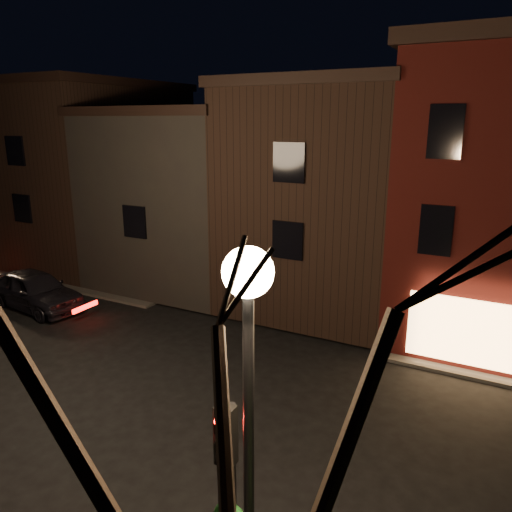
{
  "coord_description": "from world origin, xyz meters",
  "views": [
    {
      "loc": [
        8.82,
        -10.71,
        7.96
      ],
      "look_at": [
        0.61,
        4.66,
        3.2
      ],
      "focal_mm": 35.0,
      "sensor_mm": 36.0,
      "label": 1
    }
  ],
  "objects": [
    {
      "name": "row_building_b",
      "position": [
        -5.75,
        10.5,
        4.33
      ],
      "size": [
        7.8,
        10.3,
        8.4
      ],
      "color": "black",
      "rests_on": "ground"
    },
    {
      "name": "bare_tree_right",
      "position": [
        7.5,
        -8.5,
        6.15
      ],
      "size": [
        6.4,
        6.4,
        8.5
      ],
      "color": "black",
      "rests_on": "sidewalk_near_right"
    },
    {
      "name": "sidewalk_far_left",
      "position": [
        -20.0,
        20.0,
        0.06
      ],
      "size": [
        30.0,
        30.0,
        0.12
      ],
      "primitive_type": "cube",
      "color": "#2D2B28",
      "rests_on": "ground"
    },
    {
      "name": "traffic_signal",
      "position": [
        5.6,
        -5.51,
        2.81
      ],
      "size": [
        0.58,
        0.38,
        4.05
      ],
      "color": "black",
      "rests_on": "sidewalk_near_right"
    },
    {
      "name": "ground",
      "position": [
        0.0,
        0.0,
        0.0
      ],
      "size": [
        120.0,
        120.0,
        0.0
      ],
      "primitive_type": "plane",
      "color": "black",
      "rests_on": "ground"
    },
    {
      "name": "parked_car_a",
      "position": [
        -9.26,
        2.81,
        0.84
      ],
      "size": [
        5.14,
        2.5,
        1.69
      ],
      "primitive_type": "imported",
      "rotation": [
        0.0,
        0.0,
        1.47
      ],
      "color": "black",
      "rests_on": "ground"
    },
    {
      "name": "row_building_a",
      "position": [
        1.5,
        10.5,
        4.83
      ],
      "size": [
        7.3,
        10.3,
        9.4
      ],
      "color": "black",
      "rests_on": "ground"
    },
    {
      "name": "row_building_c",
      "position": [
        -13.0,
        10.5,
        5.08
      ],
      "size": [
        7.3,
        10.3,
        9.9
      ],
      "color": "black",
      "rests_on": "ground"
    },
    {
      "name": "street_lamp_near",
      "position": [
        6.2,
        -6.0,
        5.18
      ],
      "size": [
        0.6,
        0.6,
        6.48
      ],
      "color": "black",
      "rests_on": "sidewalk_near_right"
    },
    {
      "name": "corner_building",
      "position": [
        8.0,
        9.47,
        5.4
      ],
      "size": [
        6.5,
        8.5,
        10.5
      ],
      "color": "#470F0C",
      "rests_on": "ground"
    }
  ]
}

